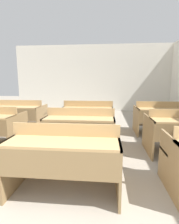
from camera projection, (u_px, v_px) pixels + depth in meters
The scene contains 6 objects.
wall_back at pixel (92, 78), 7.98m from camera, with size 7.06×0.06×2.95m.
bench_front_center at pixel (66, 154), 2.11m from camera, with size 1.28×0.84×0.83m.
bench_second_center at pixel (80, 127), 3.33m from camera, with size 1.28×0.84×0.83m.
bench_third_left at pixel (19, 114), 4.76m from camera, with size 1.28×0.84×0.83m.
bench_third_center at pixel (88, 115), 4.57m from camera, with size 1.28×0.84×0.83m.
bench_third_right at pixel (162, 116), 4.41m from camera, with size 1.28×0.84×0.83m.
Camera 1 is at (0.66, -0.60, 1.32)m, focal length 28.00 mm.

